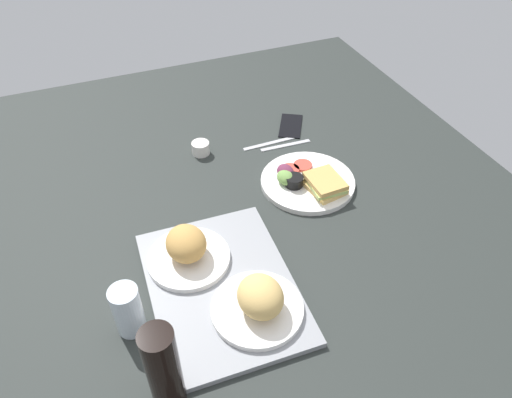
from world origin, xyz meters
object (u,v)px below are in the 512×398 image
(espresso_cup, at_px, (201,148))
(fork, at_px, (286,145))
(bread_plate_near, at_px, (259,301))
(cell_phone, at_px, (291,125))
(serving_tray, at_px, (222,286))
(soda_bottle, at_px, (163,369))
(bread_plate_far, at_px, (187,250))
(drinking_glass, at_px, (128,310))
(plate_with_salad, at_px, (308,181))
(knife, at_px, (271,143))

(espresso_cup, relative_size, fork, 0.33)
(fork, bearing_deg, espresso_cup, -10.56)
(bread_plate_near, distance_m, cell_phone, 0.78)
(serving_tray, bearing_deg, fork, -39.03)
(serving_tray, relative_size, fork, 2.65)
(soda_bottle, distance_m, espresso_cup, 0.81)
(serving_tray, relative_size, cell_phone, 3.13)
(fork, bearing_deg, bread_plate_far, 43.14)
(cell_phone, bearing_deg, bread_plate_far, 162.61)
(drinking_glass, xyz_separation_m, cell_phone, (0.59, -0.66, -0.06))
(bread_plate_far, height_order, plate_with_salad, bread_plate_far)
(serving_tray, xyz_separation_m, bread_plate_near, (-0.10, -0.05, 0.04))
(drinking_glass, distance_m, soda_bottle, 0.20)
(drinking_glass, relative_size, soda_bottle, 0.58)
(serving_tray, distance_m, soda_bottle, 0.30)
(drinking_glass, distance_m, fork, 0.78)
(bread_plate_far, xyz_separation_m, drinking_glass, (-0.13, 0.17, 0.01))
(bread_plate_near, xyz_separation_m, knife, (0.60, -0.29, -0.05))
(plate_with_salad, relative_size, espresso_cup, 4.95)
(serving_tray, height_order, fork, serving_tray)
(bread_plate_far, height_order, fork, bread_plate_far)
(serving_tray, relative_size, bread_plate_far, 2.21)
(bread_plate_far, relative_size, plate_with_salad, 0.73)
(bread_plate_far, bearing_deg, knife, -44.69)
(plate_with_salad, distance_m, fork, 0.21)
(soda_bottle, height_order, fork, soda_bottle)
(bread_plate_near, xyz_separation_m, plate_with_salad, (0.37, -0.30, -0.03))
(cell_phone, bearing_deg, fork, 176.23)
(drinking_glass, distance_m, espresso_cup, 0.65)
(serving_tray, bearing_deg, espresso_cup, -12.02)
(bread_plate_far, distance_m, soda_bottle, 0.35)
(fork, bearing_deg, drinking_glass, 42.59)
(drinking_glass, height_order, espresso_cup, drinking_glass)
(drinking_glass, relative_size, espresso_cup, 2.27)
(plate_with_salad, bearing_deg, drinking_glass, 116.84)
(plate_with_salad, distance_m, drinking_glass, 0.64)
(bread_plate_near, distance_m, knife, 0.67)
(bread_plate_far, distance_m, fork, 0.57)
(plate_with_salad, bearing_deg, serving_tray, 126.42)
(plate_with_salad, xyz_separation_m, espresso_cup, (0.27, 0.24, 0.00))
(bread_plate_near, xyz_separation_m, fork, (0.57, -0.33, -0.05))
(fork, bearing_deg, serving_tray, 53.83)
(bread_plate_far, bearing_deg, fork, -49.72)
(bread_plate_near, height_order, knife, bread_plate_near)
(serving_tray, distance_m, fork, 0.60)
(fork, bearing_deg, bread_plate_near, 63.09)
(serving_tray, relative_size, drinking_glass, 3.55)
(drinking_glass, height_order, fork, drinking_glass)
(serving_tray, xyz_separation_m, cell_phone, (0.57, -0.44, -0.00))
(drinking_glass, bearing_deg, plate_with_salad, -63.16)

